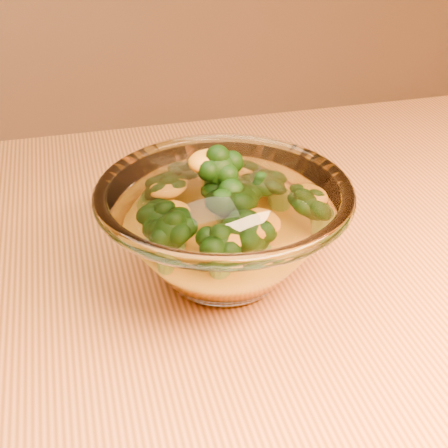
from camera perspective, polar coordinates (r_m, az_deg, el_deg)
The scene contains 4 objects.
table at distance 0.54m, azimuth -4.09°, elevation -18.55°, with size 1.20×0.80×0.75m.
glass_bowl at distance 0.50m, azimuth 0.00°, elevation -0.43°, with size 0.20×0.20×0.09m.
cheese_sauce at distance 0.51m, azimuth 0.00°, elevation -2.22°, with size 0.12×0.12×0.03m, color gold.
broccoli_heap at distance 0.50m, azimuth -0.08°, elevation 1.28°, with size 0.14×0.13×0.08m.
Camera 1 is at (-0.05, -0.34, 1.06)m, focal length 50.00 mm.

